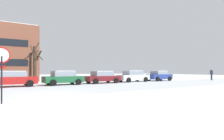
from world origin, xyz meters
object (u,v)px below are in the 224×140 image
stop_sign (2,64)px  parked_car_maroon (102,77)px  parked_car_green (63,78)px  parked_car_blue (159,76)px  parked_car_white (133,76)px  parked_car_red (12,79)px  pedestrian_crossing (212,74)px

stop_sign → parked_car_maroon: size_ratio=0.62×
parked_car_green → parked_car_blue: (14.55, 0.06, -0.01)m
parked_car_green → parked_car_white: parked_car_white is taller
stop_sign → parked_car_green: size_ratio=0.64×
parked_car_red → parked_car_white: parked_car_white is taller
parked_car_blue → parked_car_white: bearing=178.8°
parked_car_white → stop_sign: bearing=-147.9°
stop_sign → parked_car_red: stop_sign is taller
parked_car_red → pedestrian_crossing: (27.81, -3.27, 0.27)m
parked_car_blue → pedestrian_crossing: 8.96m
parked_car_red → pedestrian_crossing: 28.00m
parked_car_blue → pedestrian_crossing: bearing=-20.3°
parked_car_white → parked_car_blue: parked_car_white is taller
parked_car_green → parked_car_maroon: bearing=1.0°
parked_car_red → parked_car_maroon: 9.70m
stop_sign → parked_car_green: 11.83m
pedestrian_crossing → parked_car_red: bearing=173.3°
parked_car_maroon → parked_car_white: 4.85m
parked_car_green → parked_car_maroon: parked_car_green is taller
parked_car_maroon → parked_car_green: bearing=-179.0°
stop_sign → parked_car_white: stop_sign is taller
pedestrian_crossing → stop_sign: bearing=-166.8°
stop_sign → parked_car_red: (1.53, 10.13, -1.09)m
stop_sign → parked_car_green: stop_sign is taller
stop_sign → parked_car_blue: size_ratio=0.69×
stop_sign → parked_car_white: (16.08, 10.08, -1.09)m
parked_car_green → parked_car_white: 9.70m
parked_car_red → parked_car_white: bearing=-0.2°
parked_car_white → parked_car_green: bearing=-179.0°
pedestrian_crossing → parked_car_white: bearing=166.4°
parked_car_maroon → parked_car_blue: parked_car_maroon is taller
parked_car_white → pedestrian_crossing: size_ratio=2.53×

